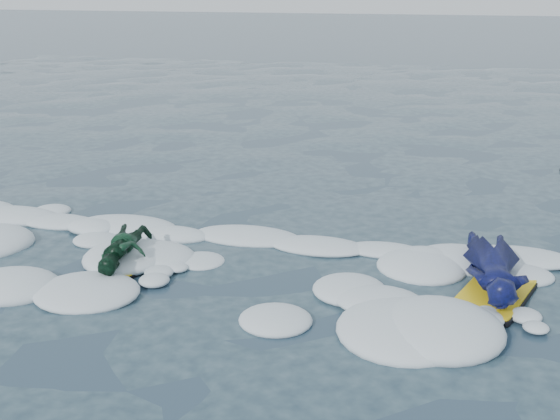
# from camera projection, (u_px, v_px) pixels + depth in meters

# --- Properties ---
(ground) EXTENTS (120.00, 120.00, 0.00)m
(ground) POSITION_uv_depth(u_px,v_px,m) (208.00, 291.00, 7.58)
(ground) COLOR #18323B
(ground) RESTS_ON ground
(foam_band) EXTENTS (12.00, 3.10, 0.30)m
(foam_band) POSITION_uv_depth(u_px,v_px,m) (236.00, 256.00, 8.54)
(foam_band) COLOR silver
(foam_band) RESTS_ON ground
(prone_woman_unit) EXTENTS (0.99, 1.79, 0.46)m
(prone_woman_unit) POSITION_uv_depth(u_px,v_px,m) (495.00, 271.00, 7.51)
(prone_woman_unit) COLOR black
(prone_woman_unit) RESTS_ON ground
(prone_child_unit) EXTENTS (0.64, 1.18, 0.42)m
(prone_child_unit) POSITION_uv_depth(u_px,v_px,m) (124.00, 252.00, 8.06)
(prone_child_unit) COLOR black
(prone_child_unit) RESTS_ON ground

